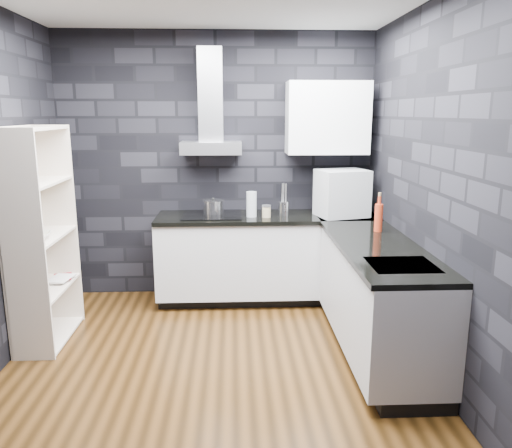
{
  "coord_description": "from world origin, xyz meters",
  "views": [
    {
      "loc": [
        0.17,
        -3.58,
        1.9
      ],
      "look_at": [
        0.35,
        0.45,
        1.0
      ],
      "focal_mm": 35.0,
      "sensor_mm": 36.0,
      "label": 1
    }
  ],
  "objects": [
    {
      "name": "ground",
      "position": [
        0.0,
        0.0,
        0.0
      ],
      "size": [
        3.2,
        3.2,
        0.0
      ],
      "primitive_type": "plane",
      "color": "#482B10"
    },
    {
      "name": "wall_back",
      "position": [
        0.0,
        1.62,
        1.35
      ],
      "size": [
        3.2,
        0.05,
        2.7
      ],
      "primitive_type": "cube",
      "color": "black",
      "rests_on": "ground"
    },
    {
      "name": "wall_front",
      "position": [
        0.0,
        -1.62,
        1.35
      ],
      "size": [
        3.2,
        0.05,
        2.7
      ],
      "primitive_type": "cube",
      "color": "black",
      "rests_on": "ground"
    },
    {
      "name": "wall_right",
      "position": [
        1.62,
        0.0,
        1.35
      ],
      "size": [
        0.05,
        3.2,
        2.7
      ],
      "primitive_type": "cube",
      "color": "black",
      "rests_on": "ground"
    },
    {
      "name": "toekick_back",
      "position": [
        0.5,
        1.34,
        0.05
      ],
      "size": [
        2.18,
        0.5,
        0.1
      ],
      "primitive_type": "cube",
      "color": "black",
      "rests_on": "ground"
    },
    {
      "name": "toekick_right",
      "position": [
        1.34,
        0.1,
        0.05
      ],
      "size": [
        0.5,
        1.78,
        0.1
      ],
      "primitive_type": "cube",
      "color": "black",
      "rests_on": "ground"
    },
    {
      "name": "counter_back_cab",
      "position": [
        0.5,
        1.3,
        0.48
      ],
      "size": [
        2.2,
        0.6,
        0.76
      ],
      "primitive_type": "cube",
      "color": "silver",
      "rests_on": "ground"
    },
    {
      "name": "counter_right_cab",
      "position": [
        1.3,
        0.1,
        0.48
      ],
      "size": [
        0.6,
        1.8,
        0.76
      ],
      "primitive_type": "cube",
      "color": "silver",
      "rests_on": "ground"
    },
    {
      "name": "counter_back_top",
      "position": [
        0.5,
        1.29,
        0.88
      ],
      "size": [
        2.2,
        0.62,
        0.04
      ],
      "primitive_type": "cube",
      "color": "black",
      "rests_on": "counter_back_cab"
    },
    {
      "name": "counter_right_top",
      "position": [
        1.29,
        0.1,
        0.88
      ],
      "size": [
        0.62,
        1.8,
        0.04
      ],
      "primitive_type": "cube",
      "color": "black",
      "rests_on": "counter_right_cab"
    },
    {
      "name": "counter_corner_top",
      "position": [
        1.3,
        1.3,
        0.88
      ],
      "size": [
        0.62,
        0.62,
        0.04
      ],
      "primitive_type": "cube",
      "color": "black",
      "rests_on": "counter_right_cab"
    },
    {
      "name": "hood_body",
      "position": [
        -0.05,
        1.43,
        1.56
      ],
      "size": [
        0.6,
        0.34,
        0.12
      ],
      "primitive_type": "cube",
      "color": "silver",
      "rests_on": "wall_back"
    },
    {
      "name": "hood_chimney",
      "position": [
        -0.05,
        1.5,
        2.07
      ],
      "size": [
        0.24,
        0.2,
        0.9
      ],
      "primitive_type": "cube",
      "color": "silver",
      "rests_on": "hood_body"
    },
    {
      "name": "upper_cabinet",
      "position": [
        1.1,
        1.43,
        1.85
      ],
      "size": [
        0.8,
        0.35,
        0.7
      ],
      "primitive_type": "cube",
      "color": "white",
      "rests_on": "wall_back"
    },
    {
      "name": "cooktop",
      "position": [
        -0.05,
        1.3,
        0.91
      ],
      "size": [
        0.58,
        0.5,
        0.01
      ],
      "primitive_type": "cube",
      "color": "black",
      "rests_on": "counter_back_top"
    },
    {
      "name": "sink_rim",
      "position": [
        1.3,
        -0.4,
        0.89
      ],
      "size": [
        0.44,
        0.4,
        0.01
      ],
      "primitive_type": "cube",
      "color": "silver",
      "rests_on": "counter_right_top"
    },
    {
      "name": "pot",
      "position": [
        -0.04,
        1.36,
        0.97
      ],
      "size": [
        0.23,
        0.23,
        0.12
      ],
      "primitive_type": "cylinder",
      "rotation": [
        0.0,
        0.0,
        0.18
      ],
      "color": "#B5B4B9",
      "rests_on": "cooktop"
    },
    {
      "name": "glass_vase",
      "position": [
        0.34,
        1.23,
        1.02
      ],
      "size": [
        0.12,
        0.12,
        0.25
      ],
      "primitive_type": "cylinder",
      "rotation": [
        0.0,
        0.0,
        -0.16
      ],
      "color": "silver",
      "rests_on": "counter_back_top"
    },
    {
      "name": "storage_jar",
      "position": [
        0.49,
        1.2,
        0.95
      ],
      "size": [
        0.11,
        0.11,
        0.1
      ],
      "primitive_type": "cylinder",
      "rotation": [
        0.0,
        0.0,
        0.32
      ],
      "color": "tan",
      "rests_on": "counter_back_top"
    },
    {
      "name": "utensil_crock",
      "position": [
        0.66,
        1.29,
        0.97
      ],
      "size": [
        0.13,
        0.13,
        0.14
      ],
      "primitive_type": "cylinder",
      "rotation": [
        0.0,
        0.0,
        -0.31
      ],
      "color": "#B5B4B9",
      "rests_on": "counter_back_top"
    },
    {
      "name": "appliance_garage",
      "position": [
        1.23,
        1.23,
        1.12
      ],
      "size": [
        0.54,
        0.47,
        0.46
      ],
      "primitive_type": "cube",
      "rotation": [
        0.0,
        0.0,
        0.26
      ],
      "color": "silver",
      "rests_on": "counter_back_top"
    },
    {
      "name": "red_bottle",
      "position": [
        1.41,
        0.56,
        1.02
      ],
      "size": [
        0.09,
        0.09,
        0.24
      ],
      "primitive_type": "cylinder",
      "rotation": [
        0.0,
        0.0,
        0.3
      ],
      "color": "#B33318",
      "rests_on": "counter_right_top"
    },
    {
      "name": "bookshelf",
      "position": [
        -1.42,
        0.48,
        0.9
      ],
      "size": [
        0.58,
        0.87,
        1.8
      ],
      "primitive_type": "cube",
      "rotation": [
        0.0,
        0.0,
        0.34
      ],
      "color": "beige",
      "rests_on": "ground"
    },
    {
      "name": "fruit_bowl",
      "position": [
        -1.42,
        0.36,
        0.94
      ],
      "size": [
        0.26,
        0.26,
        0.06
      ],
      "primitive_type": "imported",
      "rotation": [
        0.0,
        0.0,
        0.12
      ],
      "color": "silver",
      "rests_on": "bookshelf"
    },
    {
      "name": "book_red",
      "position": [
        -1.43,
        0.67,
        0.57
      ],
      "size": [
        0.15,
        0.06,
        0.2
      ],
      "primitive_type": "imported",
      "rotation": [
        0.0,
        0.0,
        0.29
      ],
      "color": "maroon",
      "rests_on": "bookshelf"
    },
    {
      "name": "book_second",
      "position": [
        -1.44,
        0.66,
        0.59
      ],
      "size": [
        0.18,
        0.05,
        0.24
      ],
      "primitive_type": "imported",
      "rotation": [
        0.0,
        0.0,
        -0.17
      ],
      "color": "#B2B2B2",
      "rests_on": "bookshelf"
    }
  ]
}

